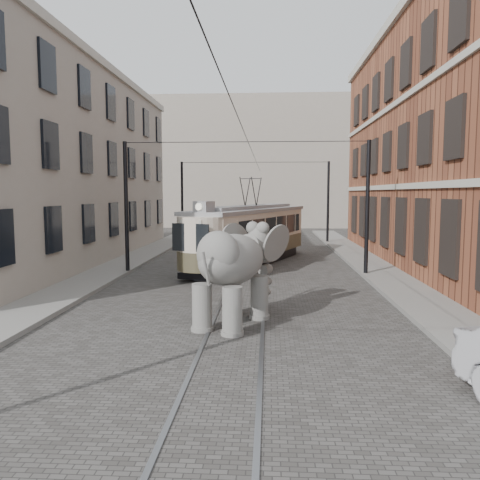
{
  "coord_description": "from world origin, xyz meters",
  "views": [
    {
      "loc": [
        0.87,
        -15.28,
        3.7
      ],
      "look_at": [
        -0.11,
        0.85,
        2.1
      ],
      "focal_mm": 35.64,
      "sensor_mm": 36.0,
      "label": 1
    }
  ],
  "objects": [
    {
      "name": "ground",
      "position": [
        0.0,
        0.0,
        0.0
      ],
      "size": [
        120.0,
        120.0,
        0.0
      ],
      "primitive_type": "plane",
      "color": "#494643"
    },
    {
      "name": "sidewalk_left",
      "position": [
        -6.5,
        0.0,
        0.07
      ],
      "size": [
        2.0,
        60.0,
        0.15
      ],
      "primitive_type": "cube",
      "color": "slate",
      "rests_on": "ground"
    },
    {
      "name": "catenary",
      "position": [
        -0.2,
        5.0,
        3.0
      ],
      "size": [
        11.0,
        30.2,
        6.0
      ],
      "primitive_type": null,
      "color": "black",
      "rests_on": "ground"
    },
    {
      "name": "elephant",
      "position": [
        -0.15,
        -2.16,
        1.42
      ],
      "size": [
        4.12,
        5.27,
        2.85
      ],
      "primitive_type": null,
      "rotation": [
        0.0,
        0.0,
        -0.38
      ],
      "color": "#65625D",
      "rests_on": "ground"
    },
    {
      "name": "sidewalk_right",
      "position": [
        6.0,
        0.0,
        0.07
      ],
      "size": [
        2.0,
        60.0,
        0.15
      ],
      "primitive_type": "cube",
      "color": "slate",
      "rests_on": "ground"
    },
    {
      "name": "tram",
      "position": [
        -0.07,
        9.23,
        2.24
      ],
      "size": [
        6.19,
        11.38,
        4.48
      ],
      "primitive_type": null,
      "rotation": [
        0.0,
        0.0,
        -0.36
      ],
      "color": "beige",
      "rests_on": "ground"
    },
    {
      "name": "brick_building",
      "position": [
        11.0,
        9.0,
        6.0
      ],
      "size": [
        8.0,
        26.0,
        12.0
      ],
      "primitive_type": "cube",
      "color": "brown",
      "rests_on": "ground"
    },
    {
      "name": "distant_block",
      "position": [
        0.0,
        40.0,
        7.0
      ],
      "size": [
        28.0,
        10.0,
        14.0
      ],
      "primitive_type": "cube",
      "color": "gray",
      "rests_on": "ground"
    },
    {
      "name": "stucco_building",
      "position": [
        -11.0,
        10.0,
        5.0
      ],
      "size": [
        7.0,
        24.0,
        10.0
      ],
      "primitive_type": "cube",
      "color": "gray",
      "rests_on": "ground"
    },
    {
      "name": "tram_rails",
      "position": [
        0.0,
        0.0,
        0.01
      ],
      "size": [
        1.54,
        80.0,
        0.02
      ],
      "primitive_type": null,
      "color": "slate",
      "rests_on": "ground"
    }
  ]
}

